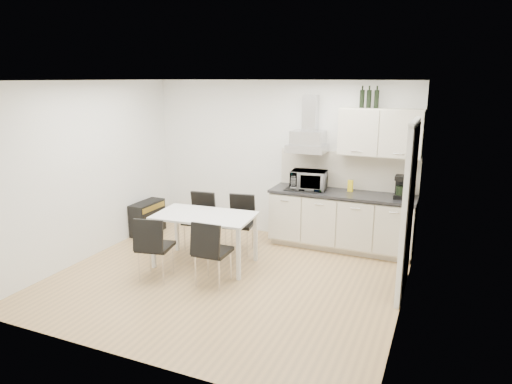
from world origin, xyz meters
TOP-DOWN VIEW (x-y plane):
  - ground at (0.00, 0.00)m, footprint 4.50×4.50m
  - wall_back at (0.00, 2.00)m, footprint 4.50×0.10m
  - wall_front at (0.00, -2.00)m, footprint 4.50×0.10m
  - wall_left at (-2.25, 0.00)m, footprint 0.10×4.00m
  - wall_right at (2.25, 0.00)m, footprint 0.10×4.00m
  - ceiling at (0.00, 0.00)m, footprint 4.50×4.50m
  - doorway at (2.21, 0.55)m, footprint 0.08×1.04m
  - kitchenette at (1.19, 1.73)m, footprint 2.22×0.64m
  - dining_table at (-0.50, 0.32)m, footprint 1.45×0.90m
  - chair_far_left at (-0.90, 0.83)m, footprint 0.49×0.54m
  - chair_far_right at (-0.26, 0.95)m, footprint 0.52×0.57m
  - chair_near_left at (-0.87, -0.36)m, footprint 0.53×0.58m
  - chair_near_right at (-0.08, -0.21)m, footprint 0.45×0.51m
  - guitar_amp at (-2.09, 1.11)m, footprint 0.30×0.68m
  - floor_speaker at (-1.25, 1.90)m, footprint 0.19×0.17m

SIDE VIEW (x-z plane):
  - ground at x=0.00m, z-range 0.00..0.00m
  - floor_speaker at x=-1.25m, z-range 0.00..0.30m
  - guitar_amp at x=-2.09m, z-range 0.00..0.56m
  - chair_far_left at x=-0.90m, z-range 0.00..0.88m
  - chair_far_right at x=-0.26m, z-range 0.00..0.88m
  - chair_near_left at x=-0.87m, z-range 0.00..0.88m
  - chair_near_right at x=-0.08m, z-range 0.00..0.88m
  - dining_table at x=-0.50m, z-range 0.29..1.04m
  - kitchenette at x=1.19m, z-range -0.43..2.09m
  - doorway at x=2.21m, z-range 0.00..2.10m
  - wall_back at x=0.00m, z-range 0.00..2.60m
  - wall_front at x=0.00m, z-range 0.00..2.60m
  - wall_left at x=-2.25m, z-range 0.00..2.60m
  - wall_right at x=2.25m, z-range 0.00..2.60m
  - ceiling at x=0.00m, z-range 2.60..2.60m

